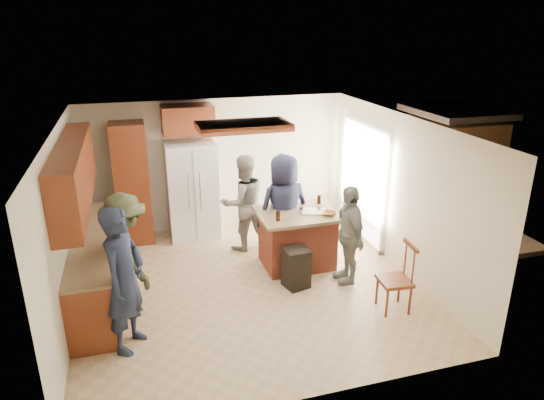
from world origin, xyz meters
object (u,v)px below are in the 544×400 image
object	(u,v)px
person_behind_right	(284,207)
trash_bin	(296,268)
person_front_left	(124,280)
person_behind_left	(244,203)
refrigerator	(192,190)
kitchen_island	(297,238)
person_side_right	(349,234)
person_counter	(127,254)
spindle_chair	(396,281)

from	to	relation	value
person_behind_right	trash_bin	distance (m)	1.17
person_front_left	person_behind_left	xyz separation A→B (m)	(2.01, 2.34, -0.07)
refrigerator	kitchen_island	bearing A→B (deg)	-48.46
person_side_right	refrigerator	xyz separation A→B (m)	(-2.05, 2.39, 0.12)
person_side_right	refrigerator	world-z (taller)	refrigerator
person_front_left	person_behind_left	size ratio (longest dim) A/B	1.08
person_front_left	person_counter	xyz separation A→B (m)	(0.03, 0.87, -0.07)
person_behind_right	spindle_chair	xyz separation A→B (m)	(1.00, -1.99, -0.46)
person_behind_right	trash_bin	bearing A→B (deg)	77.07
person_counter	person_side_right	bearing A→B (deg)	-112.93
person_behind_left	person_side_right	xyz separation A→B (m)	(1.26, -1.59, -0.08)
person_front_left	person_counter	size ratio (longest dim) A/B	1.08
person_front_left	spindle_chair	xyz separation A→B (m)	(3.57, -0.20, -0.47)
person_behind_left	person_side_right	bearing A→B (deg)	118.98
person_front_left	person_side_right	distance (m)	3.36
person_side_right	kitchen_island	xyz separation A→B (m)	(-0.57, 0.72, -0.31)
person_front_left	person_counter	distance (m)	0.88
kitchen_island	trash_bin	distance (m)	0.75
refrigerator	trash_bin	distance (m)	2.71
person_behind_left	person_side_right	world-z (taller)	person_behind_left
person_behind_left	trash_bin	world-z (taller)	person_behind_left
kitchen_island	person_front_left	bearing A→B (deg)	-151.38
person_behind_left	person_front_left	bearing A→B (deg)	39.94
person_front_left	kitchen_island	xyz separation A→B (m)	(2.70, 1.47, -0.45)
refrigerator	person_side_right	bearing A→B (deg)	-49.35
person_front_left	kitchen_island	world-z (taller)	person_front_left
kitchen_island	spindle_chair	xyz separation A→B (m)	(0.87, -1.67, -0.02)
trash_bin	kitchen_island	bearing A→B (deg)	70.04
refrigerator	kitchen_island	distance (m)	2.26
person_front_left	kitchen_island	size ratio (longest dim) A/B	1.45
kitchen_island	person_counter	bearing A→B (deg)	-167.33
person_side_right	person_counter	size ratio (longest dim) A/B	0.91
refrigerator	trash_bin	xyz separation A→B (m)	(1.23, -2.35, -0.58)
person_behind_right	person_side_right	size ratio (longest dim) A/B	1.17
person_front_left	person_behind_left	bearing A→B (deg)	-12.39
trash_bin	refrigerator	bearing A→B (deg)	117.54
person_behind_left	trash_bin	xyz separation A→B (m)	(0.44, -1.56, -0.54)
person_front_left	spindle_chair	distance (m)	3.60
trash_bin	person_behind_right	bearing A→B (deg)	82.93
person_counter	trash_bin	xyz separation A→B (m)	(2.42, -0.09, -0.54)
person_front_left	trash_bin	world-z (taller)	person_front_left
person_counter	person_behind_right	bearing A→B (deg)	-90.88
person_front_left	person_behind_right	bearing A→B (deg)	-26.92
person_counter	kitchen_island	world-z (taller)	person_counter
person_front_left	spindle_chair	world-z (taller)	person_front_left
person_front_left	person_side_right	world-z (taller)	person_front_left
person_behind_right	trash_bin	world-z (taller)	person_behind_right
person_behind_right	refrigerator	distance (m)	1.91
person_counter	kitchen_island	distance (m)	2.76
person_front_left	spindle_chair	bearing A→B (deg)	-64.95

